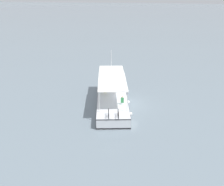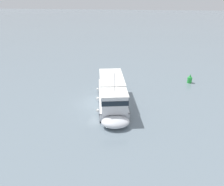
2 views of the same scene
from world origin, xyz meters
The scene contains 2 objects.
ground_plane centered at (0.00, 0.00, 0.00)m, with size 400.00×400.00×0.00m, color slate.
ferry_main centered at (0.63, 1.86, 1.01)m, with size 13.07×5.93×5.32m.
Camera 1 is at (-29.36, -4.49, 12.56)m, focal length 45.83 mm.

